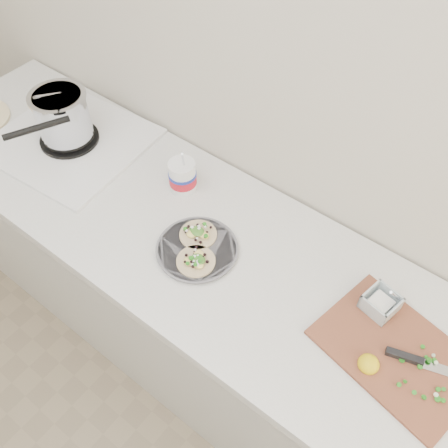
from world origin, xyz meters
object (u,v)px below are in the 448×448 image
Objects in this scene: stove at (65,125)px; tub at (183,174)px; cutboard at (398,347)px; taco_plate at (197,248)px.

stove reaches higher than tub.
stove is 1.26× the size of cutboard.
stove is 1.36m from cutboard.
tub reaches higher than cutboard.
stove reaches higher than taco_plate.
stove is 2.22× the size of taco_plate.
cutboard is (0.86, -0.11, -0.05)m from tub.
tub is 0.47× the size of cutboard.
taco_plate is 0.65m from cutboard.
cutboard is at bearing 6.58° from taco_plate.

